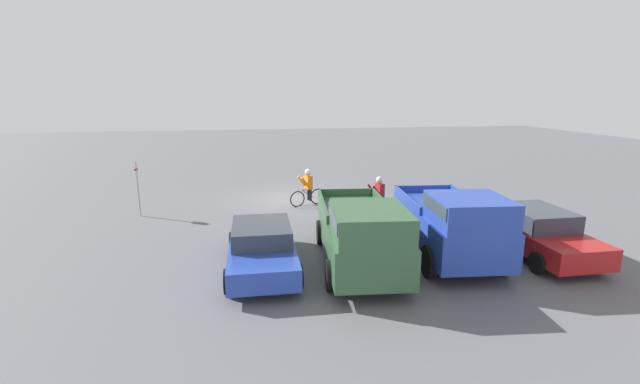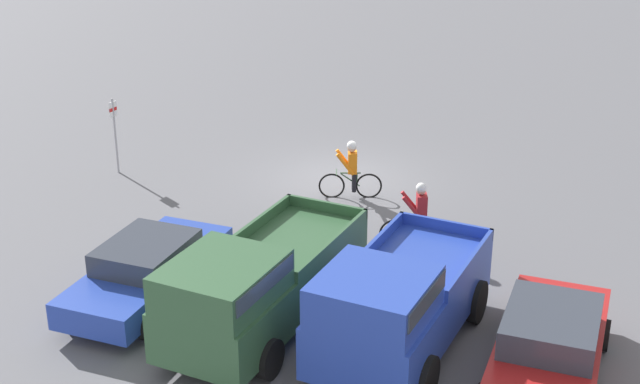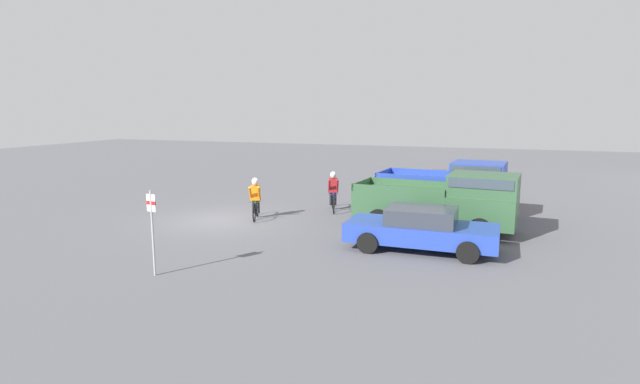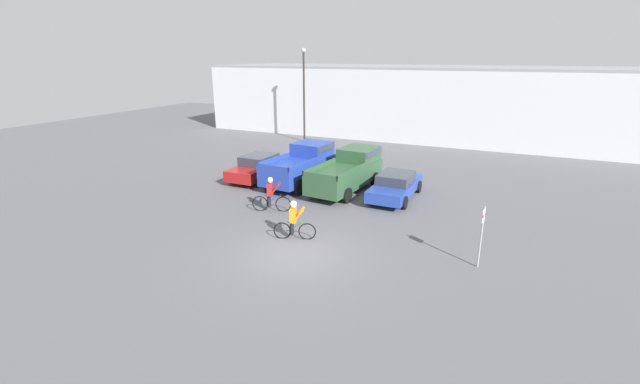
% 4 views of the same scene
% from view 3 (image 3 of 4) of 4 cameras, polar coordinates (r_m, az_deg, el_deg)
% --- Properties ---
extents(ground_plane, '(80.00, 80.00, 0.00)m').
position_cam_3_polar(ground_plane, '(19.86, -11.26, -3.15)').
color(ground_plane, '#56565B').
extents(sedan_0, '(2.01, 4.64, 1.43)m').
position_cam_3_polar(sedan_0, '(23.75, 14.85, 0.54)').
color(sedan_0, maroon).
rests_on(sedan_0, ground_plane).
extents(pickup_truck_0, '(2.67, 5.13, 2.21)m').
position_cam_3_polar(pickup_truck_0, '(20.88, 14.60, 0.57)').
color(pickup_truck_0, '#233D9E').
rests_on(pickup_truck_0, ground_plane).
extents(pickup_truck_1, '(2.61, 5.74, 2.10)m').
position_cam_3_polar(pickup_truck_1, '(18.12, 14.21, -0.95)').
color(pickup_truck_1, '#2D5133').
rests_on(pickup_truck_1, ground_plane).
extents(sedan_1, '(2.02, 4.56, 1.33)m').
position_cam_3_polar(sedan_1, '(15.58, 11.50, -4.13)').
color(sedan_1, '#233D9E').
rests_on(sedan_1, ground_plane).
extents(cyclist_0, '(1.64, 0.67, 1.65)m').
position_cam_3_polar(cyclist_0, '(19.73, -7.39, -0.65)').
color(cyclist_0, black).
rests_on(cyclist_0, ground_plane).
extents(cyclist_1, '(1.78, 0.71, 1.70)m').
position_cam_3_polar(cyclist_1, '(21.13, 1.51, 0.11)').
color(cyclist_1, black).
rests_on(cyclist_1, ground_plane).
extents(fire_lane_sign, '(0.07, 0.30, 2.25)m').
position_cam_3_polar(fire_lane_sign, '(13.54, -18.62, -3.53)').
color(fire_lane_sign, '#9E9EA3').
rests_on(fire_lane_sign, ground_plane).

